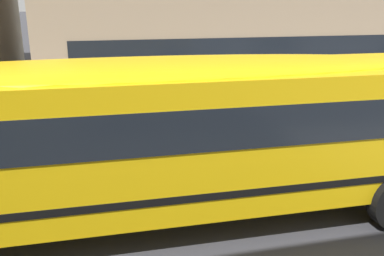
{
  "coord_description": "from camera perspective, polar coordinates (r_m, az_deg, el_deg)",
  "views": [
    {
      "loc": [
        1.57,
        -8.8,
        4.0
      ],
      "look_at": [
        3.5,
        -0.84,
        1.5
      ],
      "focal_mm": 38.68,
      "sensor_mm": 36.0,
      "label": 1
    }
  ],
  "objects": [
    {
      "name": "school_bus",
      "position": [
        7.47,
        -8.95,
        -0.23
      ],
      "size": [
        13.74,
        3.35,
        3.06
      ],
      "rotation": [
        0.0,
        0.0,
        3.13
      ],
      "color": "yellow",
      "rests_on": "ground_plane"
    },
    {
      "name": "ground_plane",
      "position": [
        9.79,
        -21.81,
        -8.46
      ],
      "size": [
        400.0,
        400.0,
        0.0
      ],
      "primitive_type": "plane",
      "color": "#38383D"
    },
    {
      "name": "sidewalk_far",
      "position": [
        17.15,
        -18.5,
        2.58
      ],
      "size": [
        120.0,
        3.0,
        0.01
      ],
      "primitive_type": "cube",
      "color": "gray",
      "rests_on": "ground_plane"
    },
    {
      "name": "lane_centreline",
      "position": [
        9.79,
        -21.81,
        -8.44
      ],
      "size": [
        110.0,
        0.16,
        0.01
      ],
      "primitive_type": "cube",
      "color": "silver",
      "rests_on": "ground_plane"
    }
  ]
}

